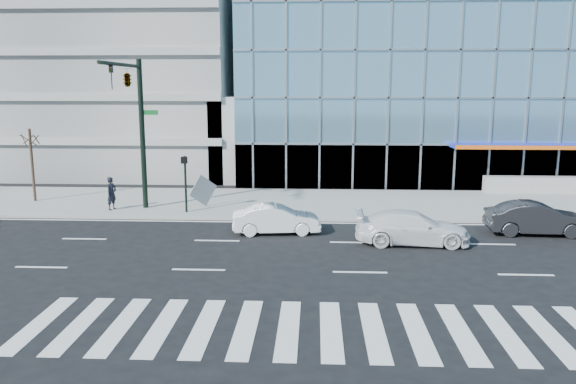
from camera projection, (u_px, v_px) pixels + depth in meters
The scene contains 13 objects.
ground at pixel (353, 243), 24.56m from camera, with size 160.00×160.00×0.00m, color black.
sidewalk at pixel (344, 203), 32.39m from camera, with size 120.00×8.00×0.15m, color gray.
theatre_building at pixel (499, 77), 48.01m from camera, with size 42.00×26.00×15.00m, color #76AAC4.
parking_garage at pixel (107, 48), 49.16m from camera, with size 24.00×24.00×20.00m, color gray.
ramp_block at pixel (258, 137), 41.95m from camera, with size 6.00×8.00×6.00m, color gray.
traffic_signal at pixel (132, 98), 28.41m from camera, with size 1.14×5.74×8.00m.
ped_signal_post at pixel (185, 175), 29.41m from camera, with size 0.30×0.33×3.00m.
street_tree_near at pixel (30, 139), 32.07m from camera, with size 1.10×1.10×4.23m.
white_suv at pixel (412, 228), 24.27m from camera, with size 1.99×4.90×1.42m, color white.
white_sedan at pixel (276, 219), 26.00m from camera, with size 1.41×4.04×1.33m, color white.
dark_sedan at pixel (537, 219), 25.78m from camera, with size 1.58×4.54×1.49m, color black.
pedestrian at pixel (112, 193), 30.23m from camera, with size 0.65×0.43×1.79m, color black.
tilted_panel at pixel (203, 190), 31.03m from camera, with size 1.30×0.06×1.30m, color #999999.
Camera 1 is at (-1.69, -23.82, 6.75)m, focal length 35.00 mm.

